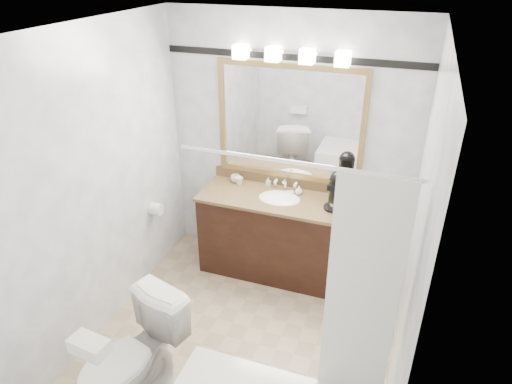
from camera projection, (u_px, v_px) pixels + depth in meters
room at (240, 213)px, 3.27m from camera, size 2.42×2.62×2.52m
vanity at (278, 234)px, 4.49m from camera, size 1.53×0.58×0.97m
mirror at (289, 123)px, 4.22m from camera, size 1.40×0.04×1.10m
vanity_light_bar at (290, 55)px, 3.88m from camera, size 1.02×0.14×0.12m
accent_stripe at (292, 57)px, 3.95m from camera, size 2.40×0.01×0.06m
tp_roll at (156, 209)px, 4.42m from camera, size 0.11×0.12×0.12m
toilet at (131, 360)px, 3.15m from camera, size 0.67×0.90×0.82m
tissue_box at (89, 346)px, 2.67m from camera, size 0.24×0.15×0.09m
coffee_maker at (337, 189)px, 4.08m from camera, size 0.18×0.23×0.35m
cup_left at (235, 178)px, 4.59m from camera, size 0.12×0.12×0.07m
cup_right at (239, 181)px, 4.54m from camera, size 0.10×0.10×0.07m
soap_bottle_a at (268, 182)px, 4.50m from camera, size 0.05×0.05×0.09m
soap_bottle_b at (299, 190)px, 4.35m from camera, size 0.08×0.08×0.09m
soap_bar at (290, 192)px, 4.38m from camera, size 0.08×0.07×0.02m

